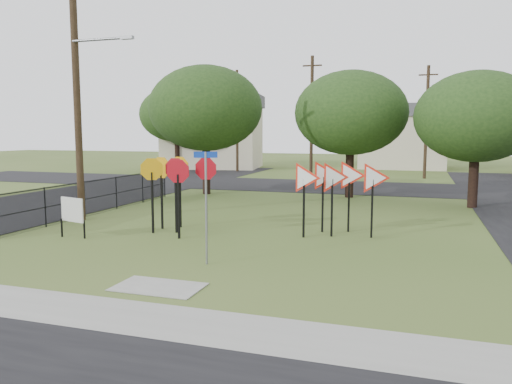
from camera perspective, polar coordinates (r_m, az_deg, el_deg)
ground at (r=13.83m, az=-6.21°, el=-7.92°), size 140.00×140.00×0.00m
sidewalk at (r=10.32m, az=-16.09°, el=-13.28°), size 30.00×1.60×0.02m
planting_strip at (r=9.42m, az=-20.33°, el=-15.44°), size 30.00×0.80×0.02m
street_left at (r=28.48m, az=-20.10°, el=-0.65°), size 8.00×50.00×0.02m
street_far at (r=32.83m, az=8.27°, el=0.63°), size 60.00×8.00×0.02m
curb_pad at (r=11.76m, az=-11.09°, el=-10.62°), size 2.00×1.20×0.02m
street_name_sign at (r=13.22m, az=-5.72°, el=-0.96°), size 0.59×0.23×3.01m
stop_sign_cluster at (r=17.72m, az=-9.20°, el=1.69°), size 2.60×1.96×2.65m
yield_sign_cluster at (r=17.17m, az=9.16°, el=1.32°), size 3.29×1.53×2.58m
info_board at (r=17.73m, az=-20.27°, el=-2.05°), size 1.06×0.32×1.36m
utility_pole_main at (r=21.07m, az=-19.69°, el=11.06°), size 3.55×0.33×10.00m
far_pole_a at (r=36.97m, az=6.37°, el=8.47°), size 1.40×0.24×9.00m
far_pole_b at (r=40.19m, az=18.91°, el=7.65°), size 1.40×0.24×8.50m
far_pole_c at (r=44.96m, az=-2.17°, el=8.21°), size 1.40×0.24×9.00m
fence_run at (r=22.79m, az=-17.28°, el=-0.36°), size 0.05×11.55×1.50m
house_left at (r=50.14m, az=-4.90°, el=6.96°), size 10.58×8.88×7.20m
house_mid at (r=52.20m, az=16.48°, el=6.15°), size 8.40×8.40×6.20m
tree_near_left at (r=28.63m, az=-5.78°, el=9.48°), size 6.40×6.40×7.27m
tree_near_mid at (r=27.42m, az=10.79°, el=8.86°), size 6.00×6.00×6.80m
tree_near_right at (r=25.31m, az=23.90°, el=7.86°), size 5.60×5.60×6.33m
tree_far_left at (r=47.38m, az=-9.08°, el=8.75°), size 6.80×6.80×7.73m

